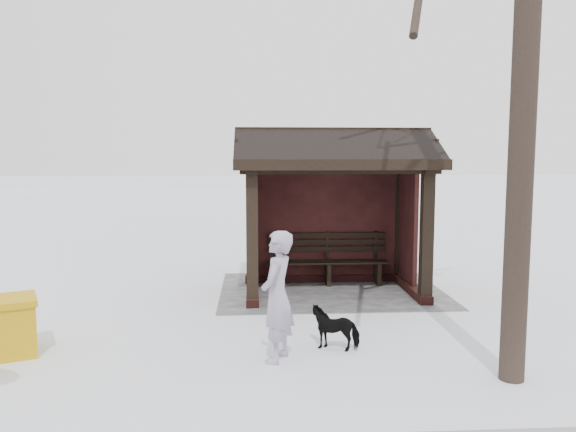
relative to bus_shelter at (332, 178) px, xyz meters
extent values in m
plane|color=white|center=(0.00, 0.16, -2.17)|extent=(120.00, 120.00, 0.00)
cube|color=gray|center=(0.00, -0.04, -2.16)|extent=(4.20, 3.20, 0.02)
cube|color=#361513|center=(0.00, -0.74, -2.09)|extent=(3.30, 0.22, 0.16)
cube|color=#361513|center=(-1.50, 0.16, -2.09)|extent=(0.22, 2.10, 0.16)
cube|color=#361513|center=(1.50, 0.16, -2.09)|extent=(0.22, 2.10, 0.16)
cube|color=black|center=(-1.50, 1.06, -1.02)|extent=(0.20, 0.20, 2.30)
cube|color=black|center=(1.50, 1.06, -1.02)|extent=(0.20, 0.20, 2.30)
cube|color=black|center=(-1.50, -0.74, -1.02)|extent=(0.20, 0.20, 2.30)
cube|color=black|center=(1.50, -0.74, -1.02)|extent=(0.20, 0.20, 2.30)
cube|color=black|center=(0.00, -0.74, -0.94)|extent=(2.80, 0.08, 2.14)
cube|color=black|center=(-1.50, -0.16, -0.94)|extent=(0.08, 1.17, 2.14)
cube|color=black|center=(1.50, -0.16, -0.94)|extent=(0.08, 1.17, 2.14)
cube|color=black|center=(0.00, 1.06, 0.19)|extent=(3.40, 0.20, 0.18)
cube|color=black|center=(0.00, -0.74, 0.19)|extent=(3.40, 0.20, 0.18)
imported|color=#A59AB5|center=(1.18, 3.58, -1.34)|extent=(0.59, 0.71, 1.66)
imported|color=black|center=(0.38, 3.16, -1.88)|extent=(0.73, 0.50, 0.57)
camera|label=1|loc=(1.47, 10.45, 0.43)|focal=35.00mm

